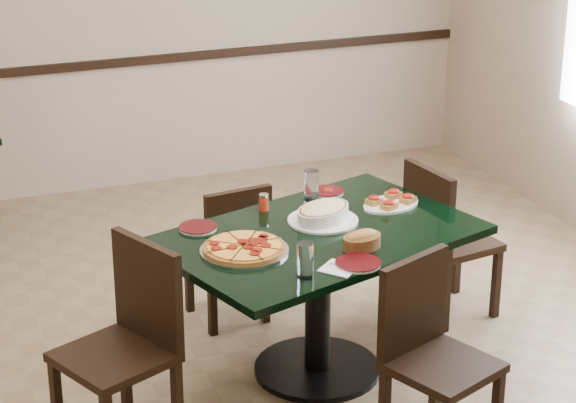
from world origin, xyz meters
name	(u,v)px	position (x,y,z in m)	size (l,w,h in m)	color
floor	(258,363)	(0.00, 0.00, 0.00)	(5.50, 5.50, 0.00)	#776345
room_shell	(320,44)	(1.02, 1.73, 1.17)	(5.50, 5.50, 5.50)	white
main_table	(318,267)	(0.25, -0.18, 0.57)	(1.68, 1.34, 0.75)	black
chair_far	(231,248)	(0.02, 0.48, 0.44)	(0.41, 0.41, 0.79)	black
chair_near	(429,346)	(0.46, -0.92, 0.48)	(0.53, 0.53, 0.87)	black
chair_right	(442,234)	(1.10, 0.16, 0.48)	(0.46, 0.46, 0.86)	black
chair_left	(129,335)	(-0.74, -0.44, 0.52)	(0.57, 0.57, 0.93)	black
pepperoni_pizza	(244,248)	(-0.15, -0.27, 0.77)	(0.41, 0.41, 0.04)	silver
lasagna_casserole	(323,213)	(0.32, -0.06, 0.80)	(0.37, 0.34, 0.09)	silver
bread_basket	(362,240)	(0.36, -0.42, 0.79)	(0.22, 0.18, 0.09)	brown
bruschetta_platter	(391,201)	(0.72, 0.01, 0.77)	(0.37, 0.30, 0.05)	silver
side_plate_near	(358,263)	(0.27, -0.58, 0.76)	(0.21, 0.21, 0.02)	silver
side_plate_far_r	(328,191)	(0.49, 0.29, 0.76)	(0.17, 0.17, 0.03)	silver
side_plate_far_l	(198,228)	(-0.28, 0.06, 0.76)	(0.18, 0.18, 0.02)	silver
napkin_setting	(340,268)	(0.18, -0.59, 0.75)	(0.21, 0.21, 0.01)	silver
water_glass_a	(311,185)	(0.37, 0.23, 0.83)	(0.07, 0.07, 0.16)	white
water_glass_b	(305,260)	(0.01, -0.62, 0.83)	(0.07, 0.07, 0.16)	white
pepper_shaker	(264,202)	(0.10, 0.18, 0.79)	(0.05, 0.05, 0.08)	red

